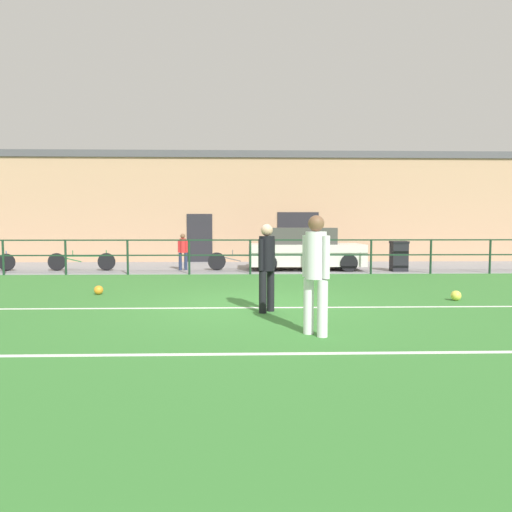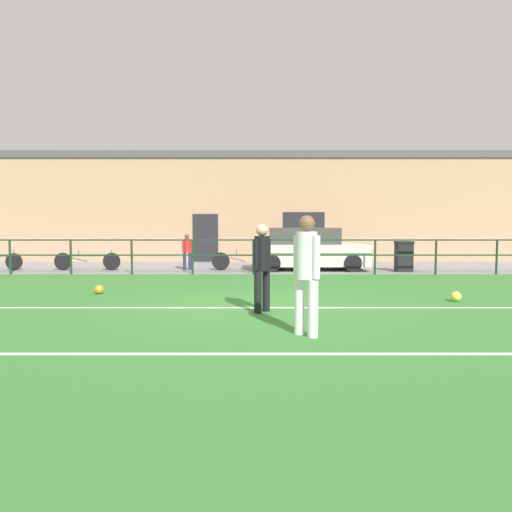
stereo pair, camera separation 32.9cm
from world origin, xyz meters
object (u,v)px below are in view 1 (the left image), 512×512
Objects in this scene: player_striker at (316,268)px; bicycle_parked_2 at (81,261)px; bicycle_parked_1 at (241,261)px; trash_bin_0 at (399,256)px; player_goalkeeper at (267,262)px; soccer_ball_spare at (456,296)px; parked_car_red at (304,250)px; spectator_child at (183,249)px; soccer_ball_match at (99,290)px.

bicycle_parked_2 is (-6.73, 9.69, -0.65)m from player_striker.
bicycle_parked_2 is at bearing -180.00° from bicycle_parked_1.
bicycle_parked_2 is 11.09m from trash_bin_0.
soccer_ball_spare is at bearing 145.96° from player_goalkeeper.
player_goalkeeper is 8.25m from parked_car_red.
spectator_child is (-2.57, 8.00, -0.17)m from player_goalkeeper.
spectator_child is 0.55× the size of bicycle_parked_1.
player_goalkeeper is 9.97m from bicycle_parked_2.
player_goalkeeper reaches higher than bicycle_parked_1.
soccer_ball_spare is (4.12, 1.19, -0.82)m from player_goalkeeper.
parked_car_red is (-2.37, 6.87, 0.63)m from soccer_ball_spare.
spectator_child is 0.32× the size of parked_car_red.
spectator_child is (-6.70, 6.80, 0.65)m from soccer_ball_spare.
parked_car_red reaches higher than trash_bin_0.
player_goalkeeper is 1.26× the size of spectator_child.
spectator_child is at bearing 175.05° from trash_bin_0.
spectator_child is at bearing 176.07° from bicycle_parked_1.
parked_car_red is 1.73× the size of bicycle_parked_2.
bicycle_parked_1 is (3.29, 5.57, 0.25)m from soccer_ball_match.
player_striker is at bearing -55.23° from bicycle_parked_2.
player_striker is at bearing -83.37° from bicycle_parked_1.
player_goalkeeper is at bearing 103.72° from spectator_child.
bicycle_parked_2 is at bearing 112.50° from soccer_ball_match.
bicycle_parked_1 is (-2.26, -0.21, -0.38)m from parked_car_red.
spectator_child is (1.23, 5.71, 0.65)m from soccer_ball_match.
soccer_ball_match is 6.03m from bicycle_parked_2.
spectator_child is 4.33m from parked_car_red.
player_striker is (0.62, -1.84, 0.07)m from player_goalkeeper.
trash_bin_0 reaches higher than soccer_ball_spare.
spectator_child is 3.56m from bicycle_parked_2.
player_striker reaches higher than soccer_ball_spare.
soccer_ball_match is 0.16× the size of spectator_child.
player_striker reaches higher than spectator_child.
player_striker is 6.11m from soccer_ball_match.
player_striker reaches higher than player_goalkeeper.
bicycle_parked_1 is 5.50m from trash_bin_0.
soccer_ball_match is at bearing -67.50° from bicycle_parked_2.
parked_car_red is at bearing 109.02° from soccer_ball_spare.
player_striker is at bearing -96.54° from parked_car_red.
player_goalkeeper is 1.56× the size of trash_bin_0.
trash_bin_0 is at bearing 82.18° from soccer_ball_spare.
player_striker is 9.78m from bicycle_parked_1.
parked_car_red is at bearing 167.39° from trash_bin_0.
player_striker reaches higher than bicycle_parked_2.
parked_car_red reaches higher than spectator_child.
parked_car_red is (1.75, 8.06, -0.19)m from player_goalkeeper.
parked_car_red is at bearing 1.51° from bicycle_parked_2.
player_goalkeeper is 7.74× the size of soccer_ball_match.
bicycle_parked_1 is (-0.51, 7.85, -0.58)m from player_goalkeeper.
soccer_ball_match is 0.09× the size of bicycle_parked_1.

